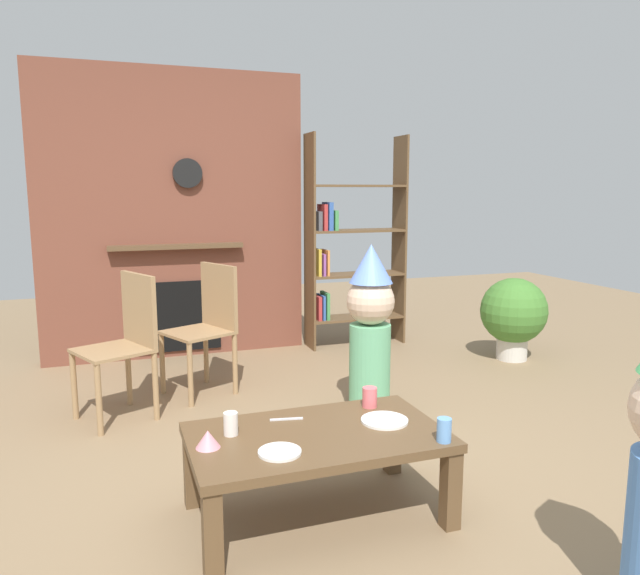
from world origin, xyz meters
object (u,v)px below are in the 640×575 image
paper_cup_center (370,397)px  dining_chair_left (126,337)px  coffee_table (317,445)px  child_in_pink (370,326)px  paper_plate_front (384,420)px  paper_plate_rear (280,452)px  paper_cup_near_left (231,424)px  bookshelf (348,249)px  potted_plant_tall (514,313)px  dining_chair_middle (209,320)px  birthday_cake_slice (208,439)px  paper_cup_near_right (444,430)px

paper_cup_center → dining_chair_left: bearing=129.0°
coffee_table → child_in_pink: size_ratio=1.00×
paper_plate_front → paper_plate_rear: same height
coffee_table → paper_cup_near_left: 0.38m
bookshelf → potted_plant_tall: 1.53m
coffee_table → dining_chair_middle: (-0.16, 1.84, 0.18)m
potted_plant_tall → child_in_pink: bearing=-155.7°
coffee_table → dining_chair_middle: 1.85m
paper_plate_rear → child_in_pink: bearing=52.3°
paper_cup_near_left → dining_chair_middle: bearing=83.8°
paper_cup_near_left → child_in_pink: 1.44m
bookshelf → potted_plant_tall: (1.12, -0.92, -0.49)m
paper_cup_near_left → paper_cup_center: size_ratio=1.03×
birthday_cake_slice → paper_cup_center: bearing=14.4°
coffee_table → dining_chair_left: (-0.72, 1.53, 0.18)m
birthday_cake_slice → potted_plant_tall: bearing=32.4°
paper_plate_front → birthday_cake_slice: bearing=-179.2°
paper_cup_center → bookshelf: bearing=70.1°
paper_plate_front → potted_plant_tall: 2.71m
paper_cup_near_right → coffee_table: bearing=150.5°
paper_cup_near_right → dining_chair_left: bearing=123.6°
paper_cup_near_right → paper_plate_rear: (-0.67, 0.12, -0.04)m
bookshelf → birthday_cake_slice: size_ratio=19.00×
paper_cup_near_right → birthday_cake_slice: size_ratio=1.00×
potted_plant_tall → dining_chair_middle: bearing=179.2°
coffee_table → paper_plate_front: bearing=2.7°
child_in_pink → paper_cup_near_right: bearing=23.3°
paper_plate_rear → potted_plant_tall: 3.23m
paper_cup_center → birthday_cake_slice: bearing=-165.6°
paper_cup_near_right → bookshelf: bearing=75.3°
child_in_pink → dining_chair_left: size_ratio=1.21×
paper_cup_near_left → birthday_cake_slice: (-0.11, -0.10, -0.01)m
bookshelf → paper_cup_center: 2.71m
paper_cup_near_right → paper_plate_front: (-0.14, 0.28, -0.04)m
bookshelf → paper_plate_front: bookshelf is taller
paper_cup_near_right → paper_plate_rear: bearing=170.2°
paper_cup_near_left → potted_plant_tall: potted_plant_tall is taller
dining_chair_middle → potted_plant_tall: (2.54, -0.03, -0.12)m
paper_cup_near_right → potted_plant_tall: (1.91, 2.06, -0.04)m
paper_plate_rear → paper_cup_near_left: bearing=120.4°
paper_cup_center → paper_plate_front: bearing=-94.3°
paper_plate_front → dining_chair_middle: dining_chair_middle is taller
coffee_table → paper_plate_front: paper_plate_front is taller
child_in_pink → dining_chair_middle: size_ratio=1.21×
coffee_table → dining_chair_left: bearing=115.4°
paper_plate_front → dining_chair_middle: (-0.49, 1.82, 0.12)m
paper_cup_near_left → dining_chair_left: size_ratio=0.11×
paper_plate_rear → paper_cup_near_right: bearing=-9.8°
paper_plate_rear → paper_cup_center: bearing=33.1°
birthday_cake_slice → child_in_pink: bearing=41.5°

